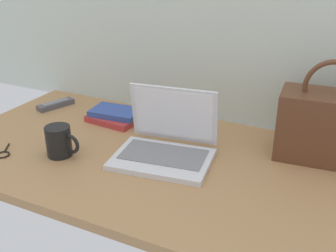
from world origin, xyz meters
name	(u,v)px	position (x,y,z in m)	size (l,w,h in m)	color
desk	(171,164)	(0.00, 0.00, 0.01)	(1.60, 0.76, 0.03)	#A87A4C
laptop	(166,143)	(-0.03, 0.02, 0.08)	(0.34, 0.30, 0.22)	silver
coffee_mug	(59,141)	(-0.34, -0.13, 0.08)	(0.12, 0.08, 0.10)	black
remote_control_near	(56,104)	(-0.65, 0.21, 0.04)	(0.10, 0.17, 0.02)	#4C4C51
handbag	(327,126)	(0.44, 0.23, 0.15)	(0.31, 0.18, 0.33)	#59331E
book_stack	(116,115)	(-0.34, 0.20, 0.05)	(0.21, 0.17, 0.05)	#B23333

